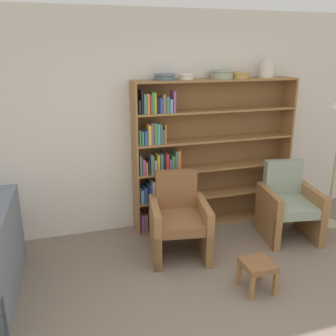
{
  "coord_description": "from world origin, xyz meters",
  "views": [
    {
      "loc": [
        -1.43,
        -2.15,
        2.28
      ],
      "look_at": [
        -0.19,
        1.85,
        0.95
      ],
      "focal_mm": 40.0,
      "sensor_mm": 36.0,
      "label": 1
    }
  ],
  "objects": [
    {
      "name": "bowl_brass",
      "position": [
        0.15,
        2.2,
        1.97
      ],
      "size": [
        0.19,
        0.19,
        0.07
      ],
      "color": "silver",
      "rests_on": "bookshelf"
    },
    {
      "name": "bowl_slate",
      "position": [
        -0.12,
        2.2,
        1.97
      ],
      "size": [
        0.26,
        0.26,
        0.07
      ],
      "color": "slate",
      "rests_on": "bookshelf"
    },
    {
      "name": "armchair_cushioned",
      "position": [
        1.3,
        1.54,
        0.41
      ],
      "size": [
        0.75,
        0.78,
        0.93
      ],
      "rotation": [
        0.0,
        0.0,
        2.97
      ],
      "color": "olive",
      "rests_on": "ground"
    },
    {
      "name": "bowl_cream",
      "position": [
        0.87,
        2.2,
        1.97
      ],
      "size": [
        0.27,
        0.27,
        0.08
      ],
      "color": "tan",
      "rests_on": "bookshelf"
    },
    {
      "name": "vase_tall",
      "position": [
        1.25,
        2.2,
        2.03
      ],
      "size": [
        0.18,
        0.18,
        0.24
      ],
      "color": "silver",
      "rests_on": "bookshelf"
    },
    {
      "name": "bowl_terracotta",
      "position": [
        0.62,
        2.2,
        1.99
      ],
      "size": [
        0.3,
        0.3,
        0.1
      ],
      "color": "gray",
      "rests_on": "bookshelf"
    },
    {
      "name": "wall_back",
      "position": [
        0.0,
        2.39,
        1.38
      ],
      "size": [
        12.0,
        0.06,
        2.75
      ],
      "color": "silver",
      "rests_on": "ground"
    },
    {
      "name": "bookshelf",
      "position": [
        0.36,
        2.22,
        0.96
      ],
      "size": [
        2.16,
        0.3,
        1.93
      ],
      "color": "olive",
      "rests_on": "ground"
    },
    {
      "name": "armchair_leather",
      "position": [
        -0.15,
        1.54,
        0.41
      ],
      "size": [
        0.75,
        0.78,
        0.93
      ],
      "rotation": [
        0.0,
        0.0,
        2.97
      ],
      "color": "olive",
      "rests_on": "ground"
    },
    {
      "name": "footstool",
      "position": [
        0.35,
        0.63,
        0.24
      ],
      "size": [
        0.3,
        0.3,
        0.31
      ],
      "color": "olive",
      "rests_on": "ground"
    }
  ]
}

